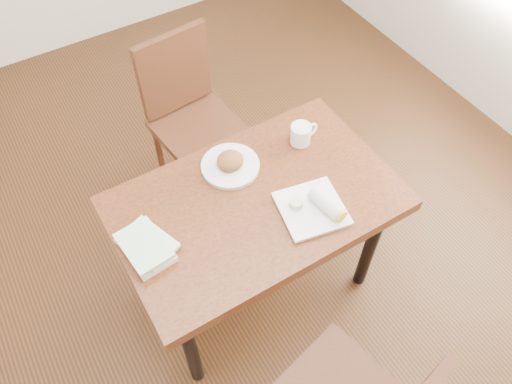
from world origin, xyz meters
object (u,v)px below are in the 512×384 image
table (256,212)px  book_stack (146,246)px  coffee_mug (302,133)px  plate_burrito (316,207)px  plate_scone (230,164)px  chair_far (189,110)px

table → book_stack: 0.49m
coffee_mug → plate_burrito: size_ratio=0.46×
book_stack → table: bearing=-1.2°
coffee_mug → book_stack: (-0.82, -0.16, -0.02)m
plate_scone → chair_far: bearing=81.9°
coffee_mug → book_stack: size_ratio=0.54×
table → chair_far: bearing=84.3°
plate_scone → book_stack: bearing=-158.0°
coffee_mug → plate_burrito: (-0.17, -0.35, -0.02)m
coffee_mug → plate_burrito: bearing=-115.5°
plate_scone → plate_burrito: bearing=-64.1°
chair_far → plate_burrito: chair_far is taller
book_stack → coffee_mug: bearing=11.3°
chair_far → plate_scone: size_ratio=3.80×
table → coffee_mug: coffee_mug is taller
plate_scone → table: bearing=-88.2°
plate_burrito → book_stack: (-0.65, 0.18, 0.00)m
plate_burrito → book_stack: bearing=164.3°
table → plate_scone: plate_scone is taller
table → book_stack: bearing=178.8°
table → chair_far: 0.83m
plate_burrito → book_stack: size_ratio=1.17×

